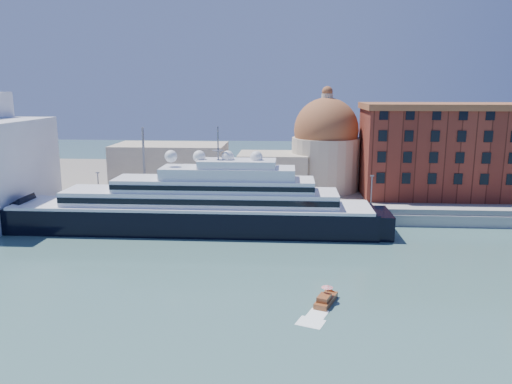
{
  "coord_description": "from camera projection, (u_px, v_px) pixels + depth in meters",
  "views": [
    {
      "loc": [
        12.08,
        -75.14,
        29.12
      ],
      "look_at": [
        5.99,
        18.0,
        9.47
      ],
      "focal_mm": 35.0,
      "sensor_mm": 36.0,
      "label": 1
    }
  ],
  "objects": [
    {
      "name": "water_taxi",
      "position": [
        326.0,
        299.0,
        68.36
      ],
      "size": [
        3.72,
        5.8,
        2.62
      ],
      "rotation": [
        0.0,
        0.0,
        -0.37
      ],
      "color": "brown",
      "rests_on": "ground"
    },
    {
      "name": "lamp_posts",
      "position": [
        176.0,
        176.0,
        110.43
      ],
      "size": [
        120.8,
        2.4,
        18.0
      ],
      "color": "slate",
      "rests_on": "quay"
    },
    {
      "name": "superyacht",
      "position": [
        180.0,
        210.0,
        102.33
      ],
      "size": [
        84.29,
        11.69,
        25.19
      ],
      "color": "black",
      "rests_on": "ground"
    },
    {
      "name": "quay_fence",
      "position": [
        232.0,
        209.0,
        108.31
      ],
      "size": [
        180.0,
        0.1,
        1.2
      ],
      "primitive_type": "cube",
      "color": "slate",
      "rests_on": "quay"
    },
    {
      "name": "service_barge",
      "position": [
        10.0,
        228.0,
        102.4
      ],
      "size": [
        12.88,
        7.74,
        2.75
      ],
      "rotation": [
        0.0,
        0.0,
        0.32
      ],
      "color": "white",
      "rests_on": "ground"
    },
    {
      "name": "ground",
      "position": [
        212.0,
        272.0,
        80.14
      ],
      "size": [
        400.0,
        400.0,
        0.0
      ],
      "primitive_type": "plane",
      "color": "#325757",
      "rests_on": "ground"
    },
    {
      "name": "church",
      "position": [
        267.0,
        156.0,
        133.84
      ],
      "size": [
        66.0,
        18.0,
        25.5
      ],
      "color": "beige",
      "rests_on": "land"
    },
    {
      "name": "quay",
      "position": [
        234.0,
        213.0,
        113.08
      ],
      "size": [
        180.0,
        10.0,
        2.5
      ],
      "primitive_type": "cube",
      "color": "gray",
      "rests_on": "ground"
    },
    {
      "name": "land",
      "position": [
        249.0,
        181.0,
        153.17
      ],
      "size": [
        260.0,
        72.0,
        2.0
      ],
      "primitive_type": "cube",
      "color": "slate",
      "rests_on": "ground"
    },
    {
      "name": "warehouse",
      "position": [
        448.0,
        150.0,
        124.75
      ],
      "size": [
        43.0,
        19.0,
        23.25
      ],
      "color": "maroon",
      "rests_on": "land"
    }
  ]
}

